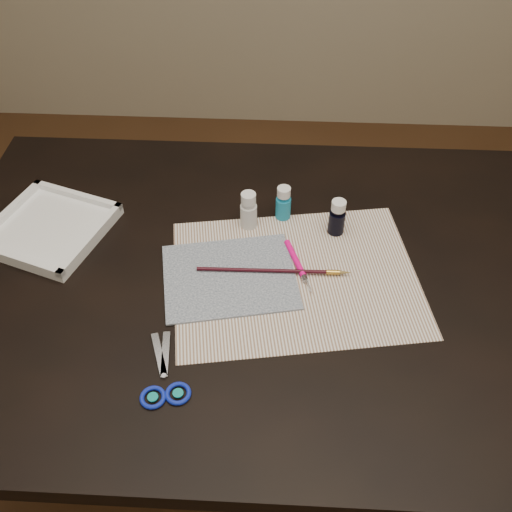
{
  "coord_description": "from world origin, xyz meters",
  "views": [
    {
      "loc": [
        0.04,
        -0.77,
        1.59
      ],
      "look_at": [
        0.0,
        0.0,
        0.8
      ],
      "focal_mm": 40.0,
      "sensor_mm": 36.0,
      "label": 1
    }
  ],
  "objects_px": {
    "canvas": "(230,277)",
    "paint_bottle_cyan": "(283,203)",
    "palette_tray": "(49,227)",
    "paper": "(296,277)",
    "scissors": "(160,369)",
    "paint_bottle_navy": "(337,217)",
    "paint_bottle_white": "(249,210)"
  },
  "relations": [
    {
      "from": "canvas",
      "to": "paint_bottle_navy",
      "type": "relative_size",
      "value": 3.07
    },
    {
      "from": "paint_bottle_cyan",
      "to": "palette_tray",
      "type": "bearing_deg",
      "value": -171.54
    },
    {
      "from": "paint_bottle_white",
      "to": "palette_tray",
      "type": "xyz_separation_m",
      "value": [
        -0.42,
        -0.04,
        -0.03
      ]
    },
    {
      "from": "paper",
      "to": "canvas",
      "type": "height_order",
      "value": "canvas"
    },
    {
      "from": "paint_bottle_white",
      "to": "palette_tray",
      "type": "relative_size",
      "value": 0.39
    },
    {
      "from": "canvas",
      "to": "paint_bottle_cyan",
      "type": "height_order",
      "value": "paint_bottle_cyan"
    },
    {
      "from": "paint_bottle_white",
      "to": "paint_bottle_navy",
      "type": "relative_size",
      "value": 1.04
    },
    {
      "from": "paint_bottle_navy",
      "to": "scissors",
      "type": "xyz_separation_m",
      "value": [
        -0.32,
        -0.36,
        -0.04
      ]
    },
    {
      "from": "paint_bottle_white",
      "to": "paint_bottle_cyan",
      "type": "bearing_deg",
      "value": 23.27
    },
    {
      "from": "paper",
      "to": "scissors",
      "type": "relative_size",
      "value": 2.81
    },
    {
      "from": "paint_bottle_white",
      "to": "scissors",
      "type": "bearing_deg",
      "value": -109.21
    },
    {
      "from": "scissors",
      "to": "palette_tray",
      "type": "height_order",
      "value": "palette_tray"
    },
    {
      "from": "canvas",
      "to": "paper",
      "type": "bearing_deg",
      "value": 3.63
    },
    {
      "from": "scissors",
      "to": "palette_tray",
      "type": "xyz_separation_m",
      "value": [
        -0.29,
        0.33,
        0.01
      ]
    },
    {
      "from": "paint_bottle_white",
      "to": "palette_tray",
      "type": "distance_m",
      "value": 0.43
    },
    {
      "from": "paint_bottle_white",
      "to": "paint_bottle_cyan",
      "type": "distance_m",
      "value": 0.08
    },
    {
      "from": "canvas",
      "to": "palette_tray",
      "type": "relative_size",
      "value": 1.14
    },
    {
      "from": "paint_bottle_navy",
      "to": "paint_bottle_cyan",
      "type": "bearing_deg",
      "value": 159.51
    },
    {
      "from": "canvas",
      "to": "palette_tray",
      "type": "xyz_separation_m",
      "value": [
        -0.39,
        0.11,
        0.01
      ]
    },
    {
      "from": "canvas",
      "to": "paint_bottle_white",
      "type": "bearing_deg",
      "value": 79.46
    },
    {
      "from": "paper",
      "to": "paint_bottle_cyan",
      "type": "bearing_deg",
      "value": 99.21
    },
    {
      "from": "paint_bottle_navy",
      "to": "palette_tray",
      "type": "xyz_separation_m",
      "value": [
        -0.61,
        -0.03,
        -0.03
      ]
    },
    {
      "from": "paint_bottle_white",
      "to": "scissors",
      "type": "distance_m",
      "value": 0.4
    },
    {
      "from": "paint_bottle_cyan",
      "to": "palette_tray",
      "type": "height_order",
      "value": "paint_bottle_cyan"
    },
    {
      "from": "paint_bottle_navy",
      "to": "palette_tray",
      "type": "relative_size",
      "value": 0.37
    },
    {
      "from": "paper",
      "to": "paint_bottle_navy",
      "type": "relative_size",
      "value": 5.69
    },
    {
      "from": "canvas",
      "to": "paint_bottle_cyan",
      "type": "bearing_deg",
      "value": 61.31
    },
    {
      "from": "paper",
      "to": "paint_bottle_white",
      "type": "height_order",
      "value": "paint_bottle_white"
    },
    {
      "from": "canvas",
      "to": "paint_bottle_navy",
      "type": "height_order",
      "value": "paint_bottle_navy"
    },
    {
      "from": "palette_tray",
      "to": "paper",
      "type": "bearing_deg",
      "value": -11.23
    },
    {
      "from": "paint_bottle_navy",
      "to": "paper",
      "type": "bearing_deg",
      "value": -121.87
    },
    {
      "from": "paint_bottle_white",
      "to": "paper",
      "type": "bearing_deg",
      "value": -55.17
    }
  ]
}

